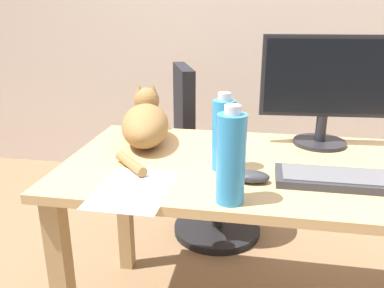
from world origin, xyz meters
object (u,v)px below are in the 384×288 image
object	(u,v)px
spray_bottle	(223,134)
computer_mouse	(251,176)
keyboard	(350,180)
cat	(145,122)
water_bottle	(231,158)
office_chair	(209,165)
monitor	(326,87)

from	to	relation	value
spray_bottle	computer_mouse	bearing A→B (deg)	-43.08
keyboard	cat	distance (m)	0.77
computer_mouse	keyboard	bearing A→B (deg)	7.34
cat	computer_mouse	xyz separation A→B (m)	(0.43, -0.32, -0.06)
water_bottle	office_chair	bearing A→B (deg)	100.66
cat	keyboard	bearing A→B (deg)	-21.22
spray_bottle	cat	bearing A→B (deg)	145.50
monitor	cat	size ratio (longest dim) A/B	0.80
office_chair	monitor	world-z (taller)	monitor
computer_mouse	water_bottle	distance (m)	0.19
keyboard	water_bottle	size ratio (longest dim) A/B	1.63
office_chair	monitor	size ratio (longest dim) A/B	1.95
keyboard	water_bottle	bearing A→B (deg)	-152.88
computer_mouse	spray_bottle	xyz separation A→B (m)	(-0.10, 0.09, 0.10)
monitor	cat	bearing A→B (deg)	-172.80
office_chair	spray_bottle	xyz separation A→B (m)	(0.14, -0.74, 0.41)
computer_mouse	water_bottle	xyz separation A→B (m)	(-0.05, -0.14, 0.11)
monitor	computer_mouse	size ratio (longest dim) A/B	4.37
cat	spray_bottle	world-z (taller)	spray_bottle
office_chair	cat	size ratio (longest dim) A/B	1.57
monitor	water_bottle	bearing A→B (deg)	-119.30
office_chair	computer_mouse	size ratio (longest dim) A/B	8.54
keyboard	spray_bottle	world-z (taller)	spray_bottle
keyboard	office_chair	bearing A→B (deg)	123.85
spray_bottle	keyboard	bearing A→B (deg)	-7.77
office_chair	spray_bottle	size ratio (longest dim) A/B	3.69
monitor	spray_bottle	world-z (taller)	monitor
keyboard	cat	size ratio (longest dim) A/B	0.73
office_chair	computer_mouse	xyz separation A→B (m)	(0.24, -0.83, 0.31)
office_chair	keyboard	bearing A→B (deg)	-56.15
water_bottle	monitor	bearing A→B (deg)	60.70
keyboard	computer_mouse	bearing A→B (deg)	-172.66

